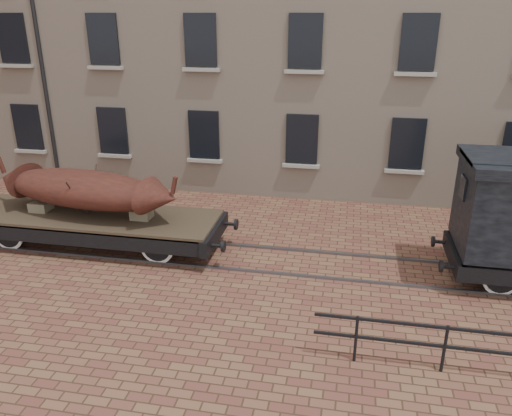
# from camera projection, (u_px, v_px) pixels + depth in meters

# --- Properties ---
(ground) EXTENTS (90.00, 90.00, 0.00)m
(ground) POSITION_uv_depth(u_px,v_px,m) (244.00, 258.00, 13.61)
(ground) COLOR brown
(rail_track) EXTENTS (30.00, 1.52, 0.06)m
(rail_track) POSITION_uv_depth(u_px,v_px,m) (244.00, 257.00, 13.60)
(rail_track) COLOR #59595E
(rail_track) RESTS_ON ground
(flatcar_wagon) EXTENTS (8.13, 2.21, 1.23)m
(flatcar_wagon) POSITION_uv_depth(u_px,v_px,m) (92.00, 221.00, 14.11)
(flatcar_wagon) COLOR #45372A
(flatcar_wagon) RESTS_ON ground
(iron_boat) EXTENTS (5.77, 2.27, 1.42)m
(iron_boat) POSITION_uv_depth(u_px,v_px,m) (84.00, 189.00, 13.78)
(iron_boat) COLOR #512219
(iron_boat) RESTS_ON flatcar_wagon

